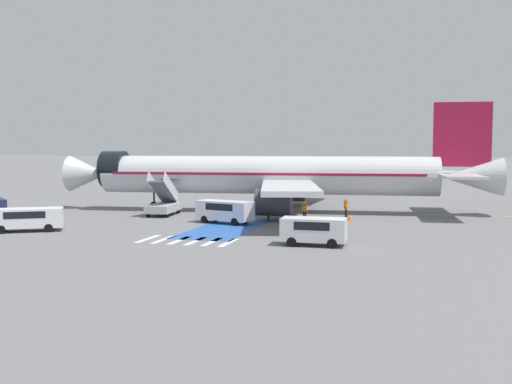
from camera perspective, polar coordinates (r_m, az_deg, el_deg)
The scene contains 19 objects.
ground_plane at distance 60.04m, azimuth -0.01°, elevation -1.82°, with size 600.00×600.00×0.00m, color slate.
apron_leadline_yellow at distance 59.37m, azimuth 0.95°, elevation -1.89°, with size 0.20×77.08×0.01m, color gold.
apron_stand_patch_blue at distance 47.49m, azimuth -2.90°, elevation -3.48°, with size 4.69×12.55×0.01m, color #2856A8.
apron_walkway_bar_0 at distance 42.87m, azimuth -10.27°, elevation -4.41°, with size 0.44×3.60×0.01m, color silver.
apron_walkway_bar_1 at distance 42.36m, azimuth -8.81°, elevation -4.49°, with size 0.44×3.60×0.01m, color silver.
apron_walkway_bar_2 at distance 41.88m, azimuth -7.31°, elevation -4.58°, with size 0.44×3.60×0.01m, color silver.
apron_walkway_bar_3 at distance 41.43m, azimuth -5.78°, elevation -4.66°, with size 0.44×3.60×0.01m, color silver.
apron_walkway_bar_4 at distance 41.01m, azimuth -4.21°, elevation -4.75°, with size 0.44×3.60×0.01m, color silver.
apron_walkway_bar_5 at distance 40.62m, azimuth -2.61°, elevation -4.83°, with size 0.44×3.60×0.01m, color silver.
airliner at distance 58.99m, azimuth 1.59°, elevation 1.56°, with size 42.97×32.79×10.59m.
boarding_stairs_forward at distance 57.08m, azimuth -8.79°, elevation -1.18°, with size 2.71×5.41×4.18m.
fuel_tanker at distance 83.41m, azimuth 9.50°, elevation 1.16°, with size 9.34×2.88×3.67m.
service_van_0 at distance 50.46m, azimuth -2.99°, elevation -1.70°, with size 5.21×3.00×1.90m.
service_van_1 at distance 48.93m, azimuth -21.06°, elevation -2.27°, with size 5.64×4.47×1.76m.
service_van_2 at distance 39.37m, azimuth 5.52°, elevation -3.52°, with size 4.26×2.00×1.82m.
ground_crew_0 at distance 53.79m, azimuth 8.58°, elevation -1.44°, with size 0.45×0.48×1.86m.
ground_crew_1 at distance 52.88m, azimuth 1.18°, elevation -1.64°, with size 0.30×0.46×1.66m.
ground_crew_2 at distance 52.28m, azimuth 4.67°, elevation -1.68°, with size 0.43×0.23×1.71m.
traffic_cone_0 at distance 53.22m, azimuth 8.92°, elevation -2.37°, with size 0.51×0.51×0.57m.
Camera 1 is at (16.15, -57.46, 6.53)m, focal length 42.00 mm.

